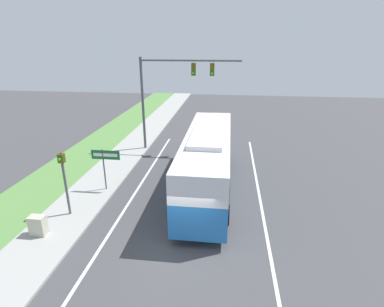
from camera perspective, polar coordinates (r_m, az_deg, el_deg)
ground_plane at (r=13.54m, az=-1.37°, el=-17.34°), size 80.00×80.00×0.00m
sidewalk at (r=15.52m, az=-25.40°, el=-13.85°), size 2.80×80.00×0.12m
lane_divider_near at (r=14.42m, az=-16.24°, el=-15.60°), size 0.14×30.00×0.01m
lane_divider_far at (r=13.59m, az=14.63°, el=-17.93°), size 0.14×30.00×0.01m
bus at (r=17.27m, az=2.98°, el=-0.89°), size 2.67×11.26×3.66m
signal_gantry at (r=23.28m, az=-4.15°, el=12.86°), size 7.59×0.41×7.28m
pedestrian_signal at (r=15.76m, az=-23.20°, el=-3.80°), size 0.28×0.34×3.36m
street_sign at (r=17.85m, az=-16.23°, el=-1.31°), size 1.67×0.08×2.60m
utility_cabinet at (r=15.44m, az=-27.28°, el=-12.07°), size 0.71×0.45×0.92m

